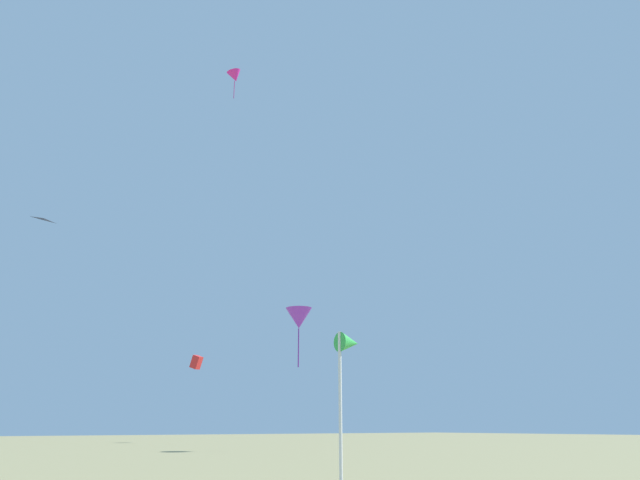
{
  "coord_description": "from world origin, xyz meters",
  "views": [
    {
      "loc": [
        -2.34,
        -0.52,
        0.85
      ],
      "look_at": [
        -0.33,
        2.35,
        1.99
      ],
      "focal_mm": 32.15,
      "sensor_mm": 36.0,
      "label": 1
    }
  ],
  "objects_px": {
    "distant_kite_purple_mid_right": "(299,318)",
    "distant_kite_black_low_left": "(44,219)",
    "distant_kite_magenta_overhead_distant": "(235,76)",
    "marker_flag": "(348,354)",
    "distant_kite_red_high_right": "(196,362)"
  },
  "relations": [
    {
      "from": "distant_kite_magenta_overhead_distant",
      "to": "marker_flag",
      "type": "xyz_separation_m",
      "value": [
        -7.43,
        -19.34,
        -17.44
      ]
    },
    {
      "from": "distant_kite_purple_mid_right",
      "to": "distant_kite_magenta_overhead_distant",
      "type": "bearing_deg",
      "value": 92.72
    },
    {
      "from": "distant_kite_magenta_overhead_distant",
      "to": "distant_kite_purple_mid_right",
      "type": "height_order",
      "value": "distant_kite_magenta_overhead_distant"
    },
    {
      "from": "distant_kite_red_high_right",
      "to": "marker_flag",
      "type": "xyz_separation_m",
      "value": [
        -9.02,
        -25.79,
        -2.66
      ]
    },
    {
      "from": "marker_flag",
      "to": "distant_kite_black_low_left",
      "type": "bearing_deg",
      "value": 90.87
    },
    {
      "from": "distant_kite_magenta_overhead_distant",
      "to": "distant_kite_black_low_left",
      "type": "height_order",
      "value": "distant_kite_magenta_overhead_distant"
    },
    {
      "from": "distant_kite_magenta_overhead_distant",
      "to": "marker_flag",
      "type": "height_order",
      "value": "distant_kite_magenta_overhead_distant"
    },
    {
      "from": "distant_kite_red_high_right",
      "to": "marker_flag",
      "type": "bearing_deg",
      "value": -109.27
    },
    {
      "from": "distant_kite_magenta_overhead_distant",
      "to": "distant_kite_red_high_right",
      "type": "bearing_deg",
      "value": 76.16
    },
    {
      "from": "distant_kite_magenta_overhead_distant",
      "to": "distant_kite_purple_mid_right",
      "type": "distance_m",
      "value": 15.61
    },
    {
      "from": "distant_kite_purple_mid_right",
      "to": "distant_kite_black_low_left",
      "type": "xyz_separation_m",
      "value": [
        -8.08,
        10.15,
        5.46
      ]
    },
    {
      "from": "distant_kite_red_high_right",
      "to": "distant_kite_magenta_overhead_distant",
      "type": "distance_m",
      "value": 16.21
    },
    {
      "from": "distant_kite_magenta_overhead_distant",
      "to": "distant_kite_purple_mid_right",
      "type": "relative_size",
      "value": 0.81
    },
    {
      "from": "distant_kite_black_low_left",
      "to": "distant_kite_purple_mid_right",
      "type": "bearing_deg",
      "value": -51.49
    },
    {
      "from": "distant_kite_red_high_right",
      "to": "distant_kite_black_low_left",
      "type": "relative_size",
      "value": 0.92
    }
  ]
}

